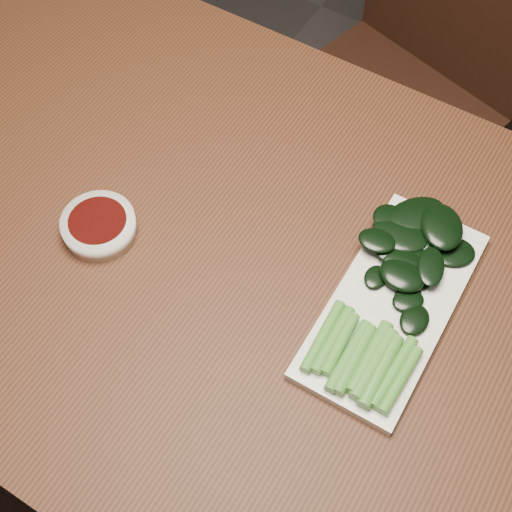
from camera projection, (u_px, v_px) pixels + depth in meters
The scene contains 6 objects.
ground at pixel (251, 432), 1.60m from camera, with size 6.00×6.00×0.00m, color #2D2A2A.
table at pixel (248, 284), 1.02m from camera, with size 1.40×0.80×0.75m.
chair_far at pixel (405, 79), 1.49m from camera, with size 0.52×0.52×0.89m.
sauce_bowl at pixel (99, 226), 0.97m from camera, with size 0.10×0.10×0.03m.
serving_plate at pixel (392, 304), 0.91m from camera, with size 0.15×0.32×0.01m.
gai_lan at pixel (399, 279), 0.91m from camera, with size 0.16×0.33×0.03m.
Camera 1 is at (0.27, -0.42, 1.57)m, focal length 50.00 mm.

